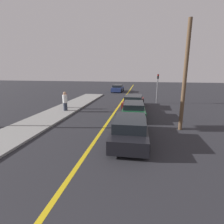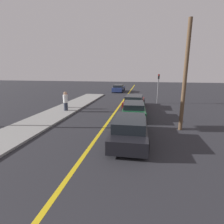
{
  "view_description": "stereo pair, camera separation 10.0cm",
  "coord_description": "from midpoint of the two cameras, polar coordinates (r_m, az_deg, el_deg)",
  "views": [
    {
      "loc": [
        2.52,
        0.63,
        3.84
      ],
      "look_at": [
        0.47,
        12.23,
        1.0
      ],
      "focal_mm": 28.0,
      "sensor_mm": 36.0,
      "label": 1
    },
    {
      "loc": [
        2.62,
        0.64,
        3.84
      ],
      "look_at": [
        0.47,
        12.23,
        1.0
      ],
      "focal_mm": 28.0,
      "sensor_mm": 36.0,
      "label": 2
    }
  ],
  "objects": [
    {
      "name": "road_center_line",
      "position": [
        17.97,
        1.57,
        1.2
      ],
      "size": [
        0.2,
        60.0,
        0.01
      ],
      "color": "gold",
      "rests_on": "ground_plane"
    },
    {
      "name": "sidewalk_left",
      "position": [
        15.58,
        -19.59,
        -1.29
      ],
      "size": [
        2.87,
        27.39,
        0.13
      ],
      "color": "gray",
      "rests_on": "ground_plane"
    },
    {
      "name": "car_near_right_lane",
      "position": [
        9.72,
        5.67,
        -5.63
      ],
      "size": [
        2.07,
        4.8,
        1.36
      ],
      "rotation": [
        0.0,
        0.0,
        0.02
      ],
      "color": "black",
      "rests_on": "ground_plane"
    },
    {
      "name": "car_ahead_center",
      "position": [
        14.73,
        6.88,
        0.79
      ],
      "size": [
        2.1,
        4.7,
        1.25
      ],
      "rotation": [
        0.0,
        0.0,
        0.05
      ],
      "color": "#144728",
      "rests_on": "ground_plane"
    },
    {
      "name": "car_far_distant",
      "position": [
        18.56,
        6.91,
        3.43
      ],
      "size": [
        2.19,
        4.55,
        1.27
      ],
      "rotation": [
        0.0,
        0.0,
        -0.05
      ],
      "color": "maroon",
      "rests_on": "ground_plane"
    },
    {
      "name": "car_parked_left_lot",
      "position": [
        31.85,
        1.77,
        7.72
      ],
      "size": [
        1.92,
        4.31,
        1.26
      ],
      "rotation": [
        0.0,
        0.0,
        -0.02
      ],
      "color": "navy",
      "rests_on": "ground_plane"
    },
    {
      "name": "pedestrian_near_curb",
      "position": [
        16.91,
        -15.25,
        3.38
      ],
      "size": [
        0.43,
        0.43,
        1.76
      ],
      "color": "#282D3D",
      "rests_on": "sidewalk_left"
    },
    {
      "name": "pedestrian_mid_group",
      "position": [
        18.18,
        -15.16,
        3.87
      ],
      "size": [
        0.37,
        0.37,
        1.63
      ],
      "color": "#282D3D",
      "rests_on": "sidewalk_left"
    },
    {
      "name": "traffic_light",
      "position": [
        21.18,
        14.49,
        8.47
      ],
      "size": [
        0.18,
        0.4,
        3.39
      ],
      "color": "slate",
      "rests_on": "ground_plane"
    },
    {
      "name": "utility_pole",
      "position": [
        11.87,
        22.46,
        10.38
      ],
      "size": [
        0.24,
        0.24,
        6.79
      ],
      "color": "brown",
      "rests_on": "ground_plane"
    }
  ]
}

